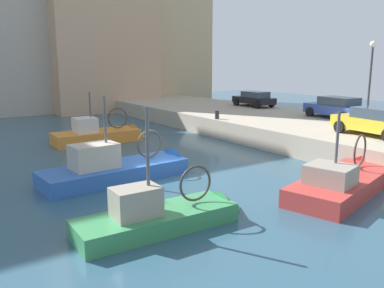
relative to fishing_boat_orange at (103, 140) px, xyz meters
name	(u,v)px	position (x,y,z in m)	size (l,w,h in m)	color
water_surface	(167,175)	(-0.48, -8.68, -0.12)	(80.00, 80.00, 0.00)	#2D5166
quay_wall	(334,135)	(11.02, -8.68, 0.48)	(9.00, 56.00, 1.20)	#ADA08C
fishing_boat_orange	(103,140)	(0.00, 0.00, 0.00)	(5.96, 2.38, 4.05)	orange
fishing_boat_blue	(124,175)	(-2.22, -8.04, 0.02)	(7.05, 2.54, 4.48)	#2D60B7
fishing_boat_green	(168,222)	(-3.24, -13.50, 0.00)	(5.66, 1.92, 4.37)	#388951
fishing_boat_red	(346,188)	(4.17, -14.37, -0.02)	(7.02, 3.65, 4.09)	#BC3833
parked_car_black	(254,99)	(14.06, 1.61, 1.74)	(1.92, 3.91, 1.27)	black
parked_car_blue	(337,107)	(13.58, -6.85, 1.81)	(2.28, 4.41, 1.43)	#334C9E
parked_car_yellow	(377,121)	(9.83, -11.98, 1.81)	(2.38, 4.35, 1.41)	gold
mooring_bollard_north	(217,115)	(6.87, -2.68, 1.36)	(0.28, 0.28, 0.55)	#2D2D33
quay_streetlamp	(371,69)	(12.52, -9.72, 4.34)	(0.36, 0.36, 4.83)	#38383D
waterfront_building_west	(163,11)	(16.09, 20.19, 10.79)	(9.47, 7.96, 21.77)	#D1B284
waterfront_building_east	(8,41)	(-1.78, 18.64, 6.72)	(9.42, 6.92, 13.64)	#B2A899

